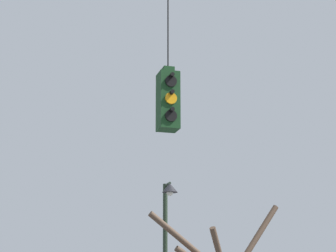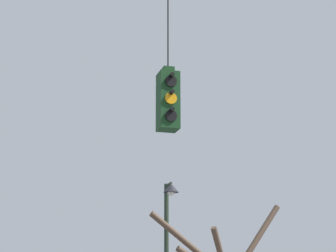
# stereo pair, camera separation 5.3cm
# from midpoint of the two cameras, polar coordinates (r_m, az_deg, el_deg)

# --- Properties ---
(traffic_light_over_intersection) EXTENTS (0.34, 0.58, 4.13)m
(traffic_light_over_intersection) POSITION_cam_midpoint_polar(r_m,az_deg,el_deg) (11.07, 0.14, 2.38)
(traffic_light_over_intersection) COLOR #143819
(street_lamp) EXTENTS (0.39, 0.69, 4.59)m
(street_lamp) POSITION_cam_midpoint_polar(r_m,az_deg,el_deg) (16.73, 0.11, -9.84)
(street_lamp) COLOR #233323
(street_lamp) RESTS_ON ground_plane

